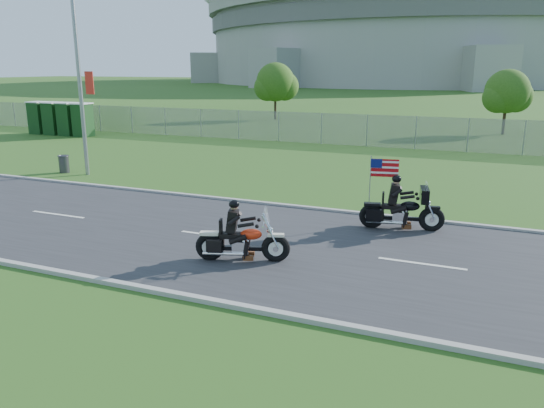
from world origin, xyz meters
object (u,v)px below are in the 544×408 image
at_px(motorcycle_lead, 241,242).
at_px(trash_can, 64,164).
at_px(porta_toilet_d, 39,118).
at_px(motorcycle_follow, 401,212).
at_px(streetlight, 81,49).
at_px(porta_toilet_b, 68,120).
at_px(porta_toilet_a, 83,120).
at_px(porta_toilet_c, 53,119).

distance_m(motorcycle_lead, trash_can, 14.98).
xyz_separation_m(porta_toilet_d, motorcycle_follow, (29.19, -14.16, -0.56)).
distance_m(streetlight, porta_toilet_b, 16.33).
height_order(porta_toilet_a, porta_toilet_d, same).
bearing_deg(porta_toilet_b, porta_toilet_a, 0.00).
distance_m(porta_toilet_a, motorcycle_follow, 28.73).
distance_m(porta_toilet_d, motorcycle_follow, 32.45).
bearing_deg(porta_toilet_a, porta_toilet_d, 180.00).
relative_size(streetlight, porta_toilet_b, 4.35).
bearing_deg(porta_toilet_a, trash_can, -51.93).
height_order(streetlight, porta_toilet_c, streetlight).
relative_size(porta_toilet_c, porta_toilet_d, 1.00).
height_order(porta_toilet_b, trash_can, porta_toilet_b).
bearing_deg(porta_toilet_c, porta_toilet_b, 0.00).
distance_m(porta_toilet_c, motorcycle_follow, 31.20).
relative_size(porta_toilet_b, porta_toilet_d, 1.00).
xyz_separation_m(motorcycle_lead, trash_can, (-12.98, 7.47, -0.12)).
xyz_separation_m(porta_toilet_b, motorcycle_lead, (23.04, -18.52, -0.62)).
bearing_deg(streetlight, porta_toilet_b, 136.65).
bearing_deg(motorcycle_follow, porta_toilet_a, 139.29).
relative_size(porta_toilet_c, motorcycle_follow, 0.90).
relative_size(porta_toilet_b, porta_toilet_c, 1.00).
height_order(porta_toilet_c, trash_can, porta_toilet_c).
xyz_separation_m(porta_toilet_c, porta_toilet_d, (-1.40, 0.00, 0.00)).
relative_size(porta_toilet_d, motorcycle_lead, 0.96).
relative_size(streetlight, porta_toilet_d, 4.35).
bearing_deg(motorcycle_follow, porta_toilet_c, 141.83).
xyz_separation_m(motorcycle_lead, motorcycle_follow, (3.35, 4.36, 0.07)).
bearing_deg(porta_toilet_d, motorcycle_follow, -25.88).
relative_size(porta_toilet_d, trash_can, 2.86).
distance_m(porta_toilet_b, porta_toilet_d, 2.80).
relative_size(motorcycle_follow, trash_can, 3.19).
bearing_deg(porta_toilet_a, motorcycle_follow, -29.54).
height_order(porta_toilet_a, motorcycle_follow, porta_toilet_a).
bearing_deg(porta_toilet_c, porta_toilet_a, 0.00).
distance_m(streetlight, motorcycle_follow, 16.16).
bearing_deg(trash_can, motorcycle_follow, -10.77).
bearing_deg(porta_toilet_c, porta_toilet_d, 180.00).
relative_size(streetlight, motorcycle_follow, 3.90).
xyz_separation_m(streetlight, porta_toilet_a, (-10.02, 10.78, -4.49)).
xyz_separation_m(porta_toilet_b, motorcycle_follow, (26.39, -14.16, -0.56)).
relative_size(streetlight, motorcycle_lead, 4.19).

